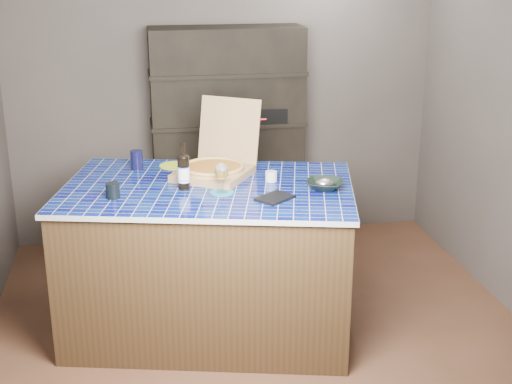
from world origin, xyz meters
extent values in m
plane|color=brown|center=(0.00, 0.00, 0.00)|extent=(3.50, 3.50, 0.00)
plane|color=#544C48|center=(0.00, 1.75, 1.25)|extent=(3.50, 0.00, 3.50)
plane|color=#544C48|center=(0.00, -1.75, 1.25)|extent=(3.50, 0.00, 3.50)
cube|color=black|center=(0.00, 1.53, 0.90)|extent=(1.20, 0.40, 1.80)
cube|color=black|center=(0.25, 1.48, 1.12)|extent=(0.40, 0.32, 0.12)
cube|color=#3E2918|center=(-0.31, 0.14, 0.47)|extent=(1.94, 1.45, 0.94)
cube|color=#050B55|center=(-0.31, 0.14, 0.96)|extent=(1.99, 1.51, 0.03)
cube|color=#AD7C59|center=(-0.25, 0.32, 1.00)|extent=(0.59, 0.59, 0.05)
cube|color=#AD7C59|center=(-0.12, 0.54, 1.23)|extent=(0.41, 0.31, 0.42)
cylinder|color=tan|center=(-0.25, 0.32, 1.03)|extent=(0.39, 0.39, 0.01)
cylinder|color=maroon|center=(-0.25, 0.32, 1.04)|extent=(0.34, 0.34, 0.01)
torus|color=tan|center=(-0.25, 0.32, 1.05)|extent=(0.40, 0.40, 0.02)
cylinder|color=black|center=(-0.46, 0.11, 1.08)|extent=(0.07, 0.07, 0.20)
ellipsoid|color=black|center=(-0.46, 0.11, 1.18)|extent=(0.07, 0.07, 0.04)
cylinder|color=black|center=(-0.46, 0.11, 1.23)|extent=(0.03, 0.03, 0.08)
cylinder|color=white|center=(-0.46, 0.11, 1.07)|extent=(0.07, 0.07, 0.09)
cylinder|color=#417DDE|center=(-0.46, 0.11, 1.04)|extent=(0.08, 0.08, 0.01)
cylinder|color=#417DDE|center=(-0.46, 0.11, 1.12)|extent=(0.08, 0.08, 0.01)
cylinder|color=teal|center=(-0.24, 0.00, 0.98)|extent=(0.14, 0.14, 0.01)
cylinder|color=white|center=(-0.24, 0.00, 0.99)|extent=(0.07, 0.07, 0.01)
cylinder|color=white|center=(-0.24, 0.00, 1.03)|extent=(0.01, 0.01, 0.08)
ellipsoid|color=white|center=(-0.24, 0.00, 1.11)|extent=(0.08, 0.08, 0.11)
cylinder|color=gold|center=(-0.24, 0.00, 1.10)|extent=(0.07, 0.07, 0.05)
cylinder|color=white|center=(-0.24, 0.00, 1.13)|extent=(0.07, 0.07, 0.02)
cylinder|color=black|center=(-0.88, 0.02, 1.02)|extent=(0.08, 0.08, 0.09)
cube|color=black|center=(0.05, -0.17, 0.99)|extent=(0.26, 0.25, 0.02)
imported|color=black|center=(0.39, -0.03, 1.00)|extent=(0.29, 0.29, 0.05)
ellipsoid|color=#B6B6C2|center=(0.39, -0.03, 1.02)|extent=(0.12, 0.10, 0.05)
cylinder|color=silver|center=(0.10, 0.18, 1.01)|extent=(0.07, 0.07, 0.06)
cylinder|color=black|center=(-0.73, 0.58, 1.04)|extent=(0.08, 0.08, 0.13)
cylinder|color=#AEC92B|center=(-0.48, 0.61, 0.98)|extent=(0.20, 0.20, 0.01)
camera|label=1|loc=(-0.72, -4.03, 2.36)|focal=50.00mm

